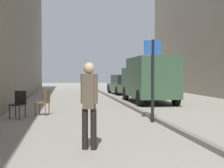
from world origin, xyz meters
name	(u,v)px	position (x,y,z in m)	size (l,w,h in m)	color
ground_plane	(97,111)	(0.00, 12.00, 0.00)	(80.00, 80.00, 0.00)	gray
kerb_strip	(135,108)	(1.58, 12.00, 0.06)	(0.16, 40.00, 0.12)	slate
pedestrian_main_foreground	(89,99)	(-0.87, 5.21, 1.02)	(0.34, 0.25, 1.76)	black
delivery_van	(149,79)	(3.03, 15.10, 1.27)	(2.00, 5.00, 2.36)	#335138
parked_car	(124,85)	(3.08, 22.49, 0.71)	(2.03, 4.29, 1.45)	#335138
street_sign_post	(153,73)	(1.38, 8.53, 1.55)	(0.59, 0.16, 2.60)	black
cafe_chair_near_window	(45,101)	(-2.08, 10.75, 0.55)	(0.55, 0.55, 0.94)	brown
cafe_chair_by_doorway	(19,102)	(-2.92, 10.14, 0.55)	(0.58, 0.58, 0.94)	black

